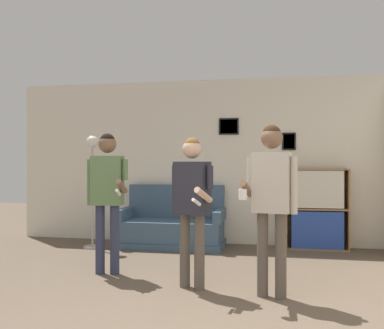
{
  "coord_description": "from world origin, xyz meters",
  "views": [
    {
      "loc": [
        0.75,
        -2.8,
        1.32
      ],
      "look_at": [
        -0.2,
        2.09,
        1.3
      ],
      "focal_mm": 40.0,
      "sensor_mm": 36.0,
      "label": 1
    }
  ],
  "objects": [
    {
      "name": "person_player_foreground_left",
      "position": [
        -1.21,
        2.0,
        1.03
      ],
      "size": [
        0.52,
        0.44,
        1.68
      ],
      "color": "#2D334C",
      "rests_on": "ground_plane"
    },
    {
      "name": "bookshelf",
      "position": [
        1.38,
        4.0,
        0.62
      ],
      "size": [
        0.94,
        0.3,
        1.24
      ],
      "color": "olive",
      "rests_on": "ground_plane"
    },
    {
      "name": "floor_lamp",
      "position": [
        -2.04,
        3.44,
        1.16
      ],
      "size": [
        0.28,
        0.28,
        1.75
      ],
      "color": "#ADA89E",
      "rests_on": "ground_plane"
    },
    {
      "name": "wall_back",
      "position": [
        0.0,
        4.22,
        1.35
      ],
      "size": [
        7.28,
        0.08,
        2.7
      ],
      "color": "silver",
      "rests_on": "ground_plane"
    },
    {
      "name": "person_player_foreground_center",
      "position": [
        -0.11,
        1.62,
        0.97
      ],
      "size": [
        0.47,
        0.55,
        1.59
      ],
      "color": "brown",
      "rests_on": "ground_plane"
    },
    {
      "name": "couch",
      "position": [
        -0.85,
        3.81,
        0.31
      ],
      "size": [
        1.64,
        0.8,
        0.96
      ],
      "color": "#3D5670",
      "rests_on": "ground_plane"
    },
    {
      "name": "person_watcher_holding_cup",
      "position": [
        0.72,
        1.47,
        1.05
      ],
      "size": [
        0.55,
        0.4,
        1.7
      ],
      "color": "brown",
      "rests_on": "ground_plane"
    }
  ]
}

